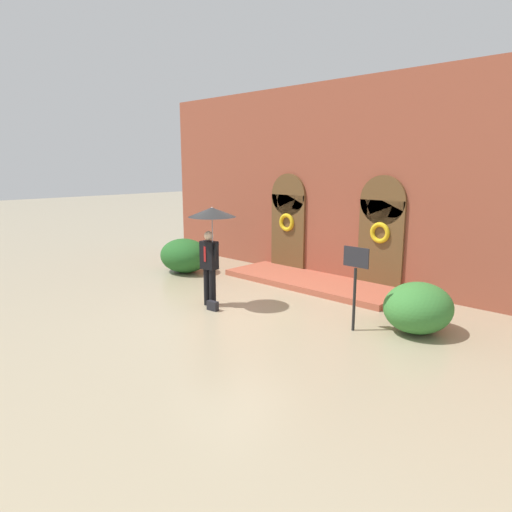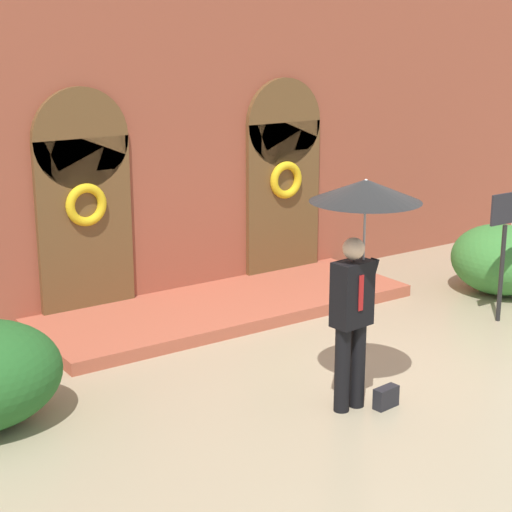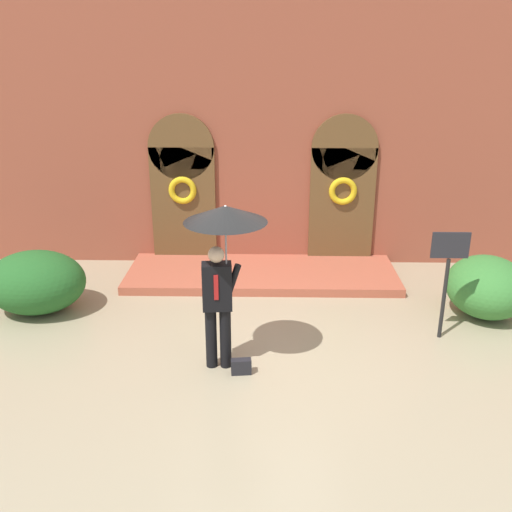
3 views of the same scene
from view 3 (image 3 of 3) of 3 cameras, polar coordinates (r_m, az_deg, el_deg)
name	(u,v)px [view 3 (image 3 of 3)]	position (r m, az deg, el deg)	size (l,w,h in m)	color
ground_plane	(260,359)	(8.43, 0.35, -10.23)	(80.00, 80.00, 0.00)	tan
building_facade	(263,131)	(11.51, 0.69, 12.37)	(14.00, 2.30, 5.60)	brown
person_with_umbrella	(223,239)	(7.46, -3.29, 1.75)	(1.10, 1.10, 2.36)	black
handbag	(241,367)	(8.04, -1.49, -10.99)	(0.28, 0.12, 0.22)	black
sign_post	(448,268)	(8.98, 18.62, -1.12)	(0.56, 0.06, 1.72)	black
shrub_left	(36,282)	(10.31, -21.15, -2.45)	(1.66, 1.37, 1.06)	#235B23
shrub_right	(487,287)	(10.25, 22.11, -2.86)	(1.32, 1.48, 1.01)	#387A33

